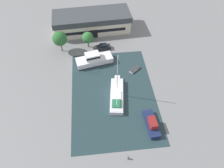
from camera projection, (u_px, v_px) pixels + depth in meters
ground_plane at (113, 93)px, 55.96m from camera, size 440.00×440.00×0.00m
water_canal at (113, 93)px, 55.96m from camera, size 20.99×31.61×0.01m
warehouse_building at (92, 22)px, 72.49m from camera, size 25.73×11.26×6.04m
quay_tree_near_building at (88, 38)px, 65.90m from camera, size 3.47×3.47×5.28m
quay_tree_by_water at (60, 39)px, 63.82m from camera, size 4.32×4.32×6.75m
parked_car at (104, 47)px, 67.25m from camera, size 4.36×2.16×1.69m
sailboat_moored at (117, 95)px, 54.69m from camera, size 4.69×12.30×13.19m
motor_cruiser at (94, 60)px, 62.69m from camera, size 11.03×5.84×3.48m
small_dinghy at (134, 69)px, 61.41m from camera, size 3.47×3.18×0.61m
cabin_boat at (152, 124)px, 49.00m from camera, size 2.73×7.21×2.48m
mooring_bollard at (128, 158)px, 44.16m from camera, size 0.37×0.37×0.88m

